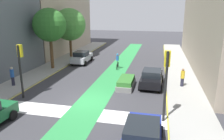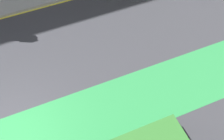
% 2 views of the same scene
% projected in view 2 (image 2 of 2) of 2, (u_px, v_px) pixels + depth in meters
% --- Properties ---
extents(ground_plane, '(120.00, 120.00, 0.00)m').
position_uv_depth(ground_plane, '(10.00, 136.00, 9.85)').
color(ground_plane, '#38383D').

